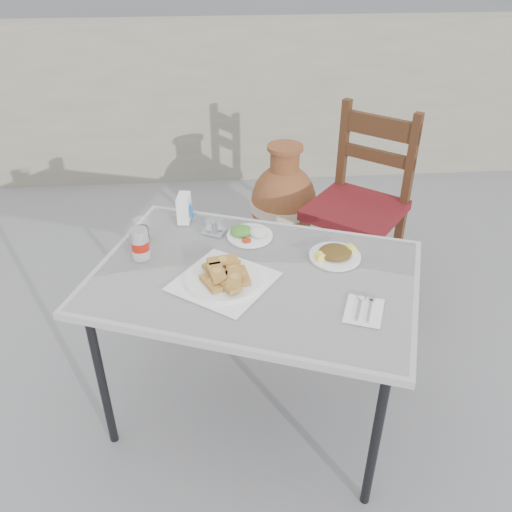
{
  "coord_description": "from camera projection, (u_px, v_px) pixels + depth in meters",
  "views": [
    {
      "loc": [
        -0.24,
        -1.65,
        1.89
      ],
      "look_at": [
        -0.11,
        0.05,
        0.77
      ],
      "focal_mm": 38.0,
      "sensor_mm": 36.0,
      "label": 1
    }
  ],
  "objects": [
    {
      "name": "salad_rice_plate",
      "position": [
        249.0,
        233.0,
        2.24
      ],
      "size": [
        0.19,
        0.19,
        0.05
      ],
      "color": "white",
      "rests_on": "cafe_table"
    },
    {
      "name": "terracotta_urn",
      "position": [
        283.0,
        205.0,
        3.34
      ],
      "size": [
        0.41,
        0.41,
        0.72
      ],
      "color": "brown",
      "rests_on": "ground"
    },
    {
      "name": "ground",
      "position": [
        281.0,
        405.0,
        2.43
      ],
      "size": [
        80.0,
        80.0,
        0.0
      ],
      "primitive_type": "plane",
      "color": "slate",
      "rests_on": "ground"
    },
    {
      "name": "salad_chopped_plate",
      "position": [
        335.0,
        254.0,
        2.11
      ],
      "size": [
        0.2,
        0.2,
        0.04
      ],
      "color": "white",
      "rests_on": "cafe_table"
    },
    {
      "name": "pide_plate",
      "position": [
        224.0,
        275.0,
        1.97
      ],
      "size": [
        0.45,
        0.45,
        0.07
      ],
      "rotation": [
        0.0,
        0.0,
        -0.63
      ],
      "color": "white",
      "rests_on": "cafe_table"
    },
    {
      "name": "condiment_caddy",
      "position": [
        214.0,
        227.0,
        2.27
      ],
      "size": [
        0.12,
        0.11,
        0.07
      ],
      "rotation": [
        0.0,
        0.0,
        -0.47
      ],
      "color": "silver",
      "rests_on": "cafe_table"
    },
    {
      "name": "cafe_table",
      "position": [
        255.0,
        284.0,
        2.06
      ],
      "size": [
        1.4,
        1.17,
        0.73
      ],
      "rotation": [
        0.0,
        0.0,
        -0.35
      ],
      "color": "black",
      "rests_on": "ground"
    },
    {
      "name": "cola_glass",
      "position": [
        142.0,
        231.0,
        2.21
      ],
      "size": [
        0.06,
        0.06,
        0.09
      ],
      "color": "white",
      "rests_on": "cafe_table"
    },
    {
      "name": "soda_can",
      "position": [
        140.0,
        244.0,
        2.08
      ],
      "size": [
        0.07,
        0.07,
        0.13
      ],
      "color": "silver",
      "rests_on": "cafe_table"
    },
    {
      "name": "back_wall",
      "position": [
        245.0,
        102.0,
        4.19
      ],
      "size": [
        6.0,
        0.25,
        1.2
      ],
      "primitive_type": "cube",
      "color": "gray",
      "rests_on": "ground"
    },
    {
      "name": "napkin_holder",
      "position": [
        184.0,
        208.0,
        2.34
      ],
      "size": [
        0.07,
        0.1,
        0.12
      ],
      "rotation": [
        0.0,
        0.0,
        -0.13
      ],
      "color": "white",
      "rests_on": "cafe_table"
    },
    {
      "name": "chair",
      "position": [
        359.0,
        204.0,
        2.92
      ],
      "size": [
        0.64,
        0.64,
        1.03
      ],
      "rotation": [
        0.0,
        0.0,
        -0.68
      ],
      "color": "#38210F",
      "rests_on": "ground"
    },
    {
      "name": "cutlery_napkin",
      "position": [
        364.0,
        308.0,
        1.85
      ],
      "size": [
        0.18,
        0.2,
        0.01
      ],
      "rotation": [
        0.0,
        0.0,
        -0.37
      ],
      "color": "white",
      "rests_on": "cafe_table"
    }
  ]
}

